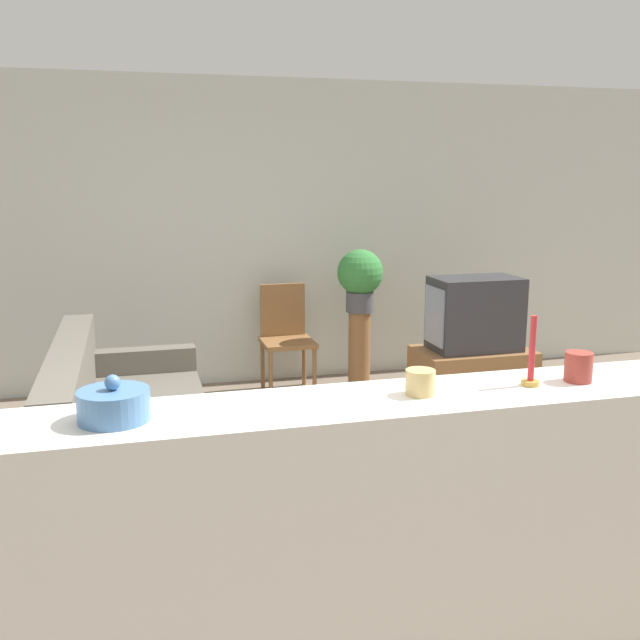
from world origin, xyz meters
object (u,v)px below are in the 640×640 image
object	(u,v)px
couch	(127,438)
decorative_bowl	(114,405)
wooden_chair	(286,333)
potted_plant	(360,276)
television	(474,314)

from	to	relation	value
couch	decorative_bowl	world-z (taller)	decorative_bowl
wooden_chair	decorative_bowl	bearing A→B (deg)	-110.55
potted_plant	decorative_bowl	bearing A→B (deg)	-120.00
couch	potted_plant	bearing A→B (deg)	36.88
television	potted_plant	size ratio (longest dim) A/B	1.30
couch	potted_plant	world-z (taller)	potted_plant
television	couch	bearing A→B (deg)	-163.99
couch	wooden_chair	bearing A→B (deg)	51.14
television	potted_plant	distance (m)	1.03
potted_plant	wooden_chair	bearing A→B (deg)	161.14
wooden_chair	television	bearing A→B (deg)	-34.30
potted_plant	decorative_bowl	xyz separation A→B (m)	(-1.96, -3.39, 0.12)
wooden_chair	potted_plant	distance (m)	0.82
decorative_bowl	television	bearing A→B (deg)	45.09
television	wooden_chair	world-z (taller)	television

